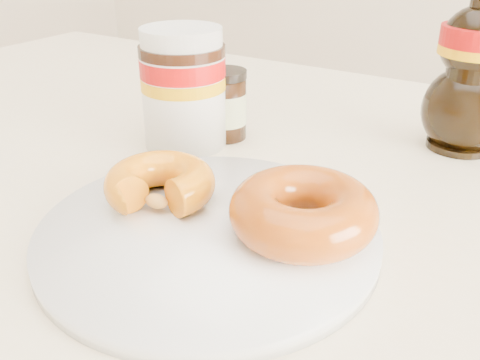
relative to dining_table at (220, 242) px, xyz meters
The scene contains 7 objects.
dining_table is the anchor object (origin of this frame).
plate 0.15m from the dining_table, 59.76° to the right, with size 0.28×0.28×0.01m.
donut_bitten 0.15m from the dining_table, 88.10° to the right, with size 0.10×0.10×0.03m, color #D2640B.
donut_whole 0.19m from the dining_table, 30.25° to the right, with size 0.12×0.12×0.04m, color #8C3409.
nutella_jar 0.18m from the dining_table, 147.97° to the left, with size 0.09×0.09×0.13m.
syrup_bottle 0.34m from the dining_table, 46.35° to the left, with size 0.10×0.08×0.19m, color black, non-canonical shape.
dark_jar 0.16m from the dining_table, 119.10° to the left, with size 0.05×0.05×0.08m.
Camera 1 is at (0.28, -0.31, 0.99)m, focal length 40.00 mm.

